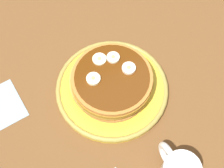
% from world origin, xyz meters
% --- Properties ---
extents(ground_plane, '(1.40, 1.40, 0.03)m').
position_xyz_m(ground_plane, '(0.00, 0.00, -0.01)').
color(ground_plane, brown).
extents(plate, '(0.27, 0.27, 0.02)m').
position_xyz_m(plate, '(0.00, 0.00, 0.01)').
color(plate, yellow).
rests_on(plate, ground_plane).
extents(pancake_stack, '(0.20, 0.20, 0.05)m').
position_xyz_m(pancake_stack, '(0.00, -0.00, 0.04)').
color(pancake_stack, '#B58049').
rests_on(pancake_stack, plate).
extents(banana_slice_0, '(0.03, 0.03, 0.01)m').
position_xyz_m(banana_slice_0, '(0.01, 0.04, 0.07)').
color(banana_slice_0, '#FBF4BF').
rests_on(banana_slice_0, pancake_stack).
extents(banana_slice_1, '(0.03, 0.03, 0.01)m').
position_xyz_m(banana_slice_1, '(0.00, -0.04, 0.07)').
color(banana_slice_1, '#F5E4C5').
rests_on(banana_slice_1, pancake_stack).
extents(banana_slice_2, '(0.03, 0.03, 0.01)m').
position_xyz_m(banana_slice_2, '(0.05, 0.01, 0.07)').
color(banana_slice_2, '#F6F1C1').
rests_on(banana_slice_2, pancake_stack).
extents(banana_slice_3, '(0.03, 0.03, 0.01)m').
position_xyz_m(banana_slice_3, '(0.04, -0.02, 0.07)').
color(banana_slice_3, '#EAE5C5').
rests_on(banana_slice_3, pancake_stack).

